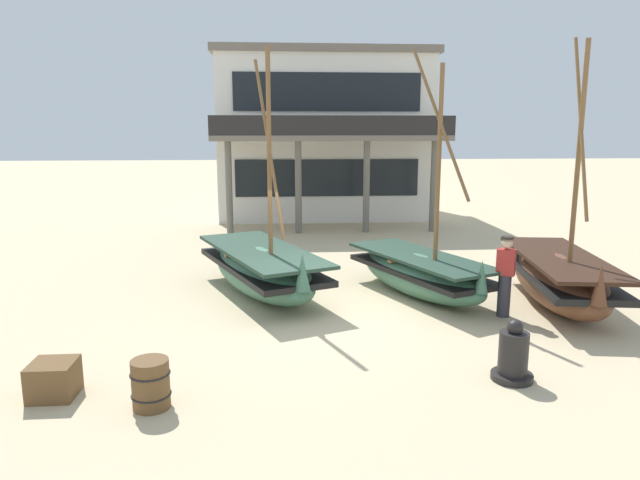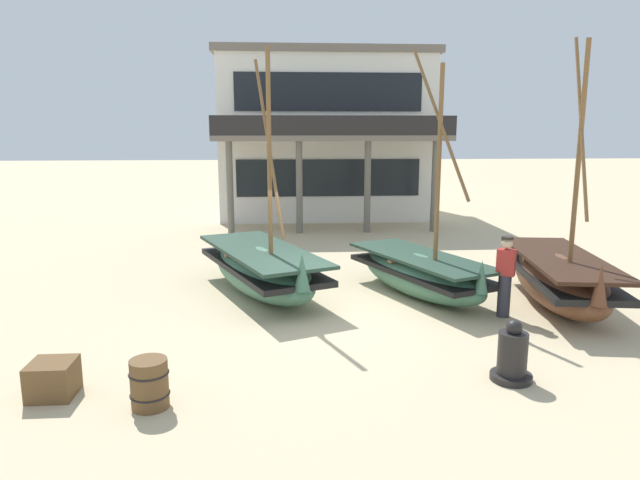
{
  "view_description": "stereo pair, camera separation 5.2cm",
  "coord_description": "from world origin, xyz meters",
  "px_view_note": "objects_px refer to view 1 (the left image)",
  "views": [
    {
      "loc": [
        -0.95,
        -11.44,
        3.84
      ],
      "look_at": [
        0.0,
        1.0,
        1.4
      ],
      "focal_mm": 32.28,
      "sensor_mm": 36.0,
      "label": 1
    },
    {
      "loc": [
        -0.9,
        -11.45,
        3.84
      ],
      "look_at": [
        0.0,
        1.0,
        1.4
      ],
      "focal_mm": 32.28,
      "sensor_mm": 36.0,
      "label": 2
    }
  ],
  "objects_px": {
    "fishing_boat_far_right": "(421,273)",
    "cargo_crate": "(54,379)",
    "harbor_building_main": "(322,135)",
    "fishing_boat_near_left": "(262,269)",
    "capstan_winch": "(513,356)",
    "fisherman_by_hull": "(505,277)",
    "wooden_barrel": "(151,384)",
    "fishing_boat_centre_large": "(559,278)"
  },
  "relations": [
    {
      "from": "fishing_boat_far_right",
      "to": "fisherman_by_hull",
      "type": "height_order",
      "value": "fishing_boat_far_right"
    },
    {
      "from": "wooden_barrel",
      "to": "fisherman_by_hull",
      "type": "bearing_deg",
      "value": 28.48
    },
    {
      "from": "fishing_boat_far_right",
      "to": "fishing_boat_near_left",
      "type": "bearing_deg",
      "value": 173.45
    },
    {
      "from": "fishing_boat_centre_large",
      "to": "cargo_crate",
      "type": "bearing_deg",
      "value": -158.68
    },
    {
      "from": "capstan_winch",
      "to": "cargo_crate",
      "type": "xyz_separation_m",
      "value": [
        -6.86,
        -0.04,
        -0.12
      ]
    },
    {
      "from": "fishing_boat_centre_large",
      "to": "fisherman_by_hull",
      "type": "distance_m",
      "value": 1.62
    },
    {
      "from": "fishing_boat_far_right",
      "to": "cargo_crate",
      "type": "distance_m",
      "value": 8.04
    },
    {
      "from": "fishing_boat_near_left",
      "to": "fishing_boat_far_right",
      "type": "xyz_separation_m",
      "value": [
        3.66,
        -0.42,
        -0.06
      ]
    },
    {
      "from": "fisherman_by_hull",
      "to": "cargo_crate",
      "type": "relative_size",
      "value": 2.7
    },
    {
      "from": "fisherman_by_hull",
      "to": "fishing_boat_far_right",
      "type": "bearing_deg",
      "value": 130.02
    },
    {
      "from": "capstan_winch",
      "to": "harbor_building_main",
      "type": "relative_size",
      "value": 0.11
    },
    {
      "from": "fishing_boat_near_left",
      "to": "capstan_winch",
      "type": "xyz_separation_m",
      "value": [
        3.96,
        -5.02,
        -0.22
      ]
    },
    {
      "from": "fishing_boat_centre_large",
      "to": "cargo_crate",
      "type": "relative_size",
      "value": 9.05
    },
    {
      "from": "cargo_crate",
      "to": "harbor_building_main",
      "type": "relative_size",
      "value": 0.07
    },
    {
      "from": "harbor_building_main",
      "to": "fishing_boat_far_right",
      "type": "bearing_deg",
      "value": -84.76
    },
    {
      "from": "fishing_boat_near_left",
      "to": "harbor_building_main",
      "type": "bearing_deg",
      "value": 79.49
    },
    {
      "from": "fisherman_by_hull",
      "to": "wooden_barrel",
      "type": "distance_m",
      "value": 7.33
    },
    {
      "from": "fishing_boat_near_left",
      "to": "fishing_boat_centre_large",
      "type": "height_order",
      "value": "fishing_boat_centre_large"
    },
    {
      "from": "wooden_barrel",
      "to": "harbor_building_main",
      "type": "height_order",
      "value": "harbor_building_main"
    },
    {
      "from": "fishing_boat_far_right",
      "to": "capstan_winch",
      "type": "bearing_deg",
      "value": -86.29
    },
    {
      "from": "fishing_boat_near_left",
      "to": "fishing_boat_far_right",
      "type": "height_order",
      "value": "fishing_boat_far_right"
    },
    {
      "from": "fisherman_by_hull",
      "to": "cargo_crate",
      "type": "bearing_deg",
      "value": -159.01
    },
    {
      "from": "fishing_boat_centre_large",
      "to": "fishing_boat_far_right",
      "type": "height_order",
      "value": "fishing_boat_centre_large"
    },
    {
      "from": "fisherman_by_hull",
      "to": "capstan_winch",
      "type": "bearing_deg",
      "value": -109.33
    },
    {
      "from": "capstan_winch",
      "to": "fisherman_by_hull",
      "type": "bearing_deg",
      "value": 70.67
    },
    {
      "from": "fishing_boat_centre_large",
      "to": "harbor_building_main",
      "type": "bearing_deg",
      "value": 105.68
    },
    {
      "from": "cargo_crate",
      "to": "fishing_boat_far_right",
      "type": "bearing_deg",
      "value": 35.27
    },
    {
      "from": "fishing_boat_centre_large",
      "to": "wooden_barrel",
      "type": "distance_m",
      "value": 8.92
    },
    {
      "from": "fishing_boat_centre_large",
      "to": "fishing_boat_far_right",
      "type": "xyz_separation_m",
      "value": [
        -2.83,
        0.98,
        -0.08
      ]
    },
    {
      "from": "fishing_boat_near_left",
      "to": "fishing_boat_far_right",
      "type": "distance_m",
      "value": 3.68
    },
    {
      "from": "fishing_boat_centre_large",
      "to": "wooden_barrel",
      "type": "relative_size",
      "value": 8.08
    },
    {
      "from": "fishing_boat_centre_large",
      "to": "wooden_barrel",
      "type": "xyz_separation_m",
      "value": [
        -7.91,
        -4.12,
        -0.28
      ]
    },
    {
      "from": "capstan_winch",
      "to": "harbor_building_main",
      "type": "distance_m",
      "value": 18.42
    },
    {
      "from": "harbor_building_main",
      "to": "cargo_crate",
      "type": "bearing_deg",
      "value": -106.37
    },
    {
      "from": "fishing_boat_near_left",
      "to": "fishing_boat_centre_large",
      "type": "bearing_deg",
      "value": -12.17
    },
    {
      "from": "fisherman_by_hull",
      "to": "wooden_barrel",
      "type": "height_order",
      "value": "fisherman_by_hull"
    },
    {
      "from": "fishing_boat_far_right",
      "to": "harbor_building_main",
      "type": "height_order",
      "value": "harbor_building_main"
    },
    {
      "from": "harbor_building_main",
      "to": "wooden_barrel",
      "type": "bearing_deg",
      "value": -101.7
    },
    {
      "from": "fishing_boat_near_left",
      "to": "wooden_barrel",
      "type": "bearing_deg",
      "value": -104.46
    },
    {
      "from": "fishing_boat_near_left",
      "to": "fishing_boat_far_right",
      "type": "relative_size",
      "value": 1.0
    },
    {
      "from": "fisherman_by_hull",
      "to": "wooden_barrel",
      "type": "xyz_separation_m",
      "value": [
        -6.43,
        -3.49,
        -0.48
      ]
    },
    {
      "from": "fishing_boat_near_left",
      "to": "capstan_winch",
      "type": "distance_m",
      "value": 6.4
    }
  ]
}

